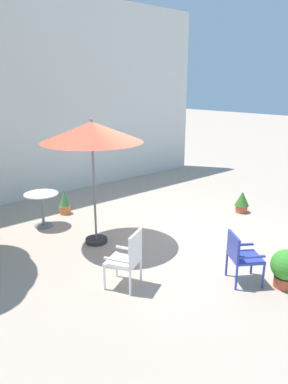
# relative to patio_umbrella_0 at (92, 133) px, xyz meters

# --- Properties ---
(ground_plane) EXTENTS (60.00, 60.00, 0.00)m
(ground_plane) POSITION_rel_patio_umbrella_0_xyz_m (1.25, -0.60, -2.20)
(ground_plane) COLOR tan
(villa_facade) EXTENTS (10.43, 0.30, 5.45)m
(villa_facade) POSITION_rel_patio_umbrella_0_xyz_m (1.25, 3.74, 0.52)
(villa_facade) COLOR silver
(villa_facade) RESTS_ON ground
(patio_umbrella_0) EXTENTS (1.92, 1.92, 2.48)m
(patio_umbrella_0) POSITION_rel_patio_umbrella_0_xyz_m (0.00, 0.00, 0.00)
(patio_umbrella_0) COLOR #2D2D2D
(patio_umbrella_0) RESTS_ON ground
(cafe_table_0) EXTENTS (0.74, 0.74, 0.77)m
(cafe_table_0) POSITION_rel_patio_umbrella_0_xyz_m (-0.43, 1.49, -1.66)
(cafe_table_0) COLOR silver
(cafe_table_0) RESTS_ON ground
(patio_chair_0) EXTENTS (0.63, 0.63, 0.94)m
(patio_chair_0) POSITION_rel_patio_umbrella_0_xyz_m (-0.55, -1.73, -1.68)
(patio_chair_0) COLOR white
(patio_chair_0) RESTS_ON ground
(patio_chair_1) EXTENTS (0.66, 0.66, 0.84)m
(patio_chair_1) POSITION_rel_patio_umbrella_0_xyz_m (0.90, -2.79, -1.71)
(patio_chair_1) COLOR #303EA1
(patio_chair_1) RESTS_ON ground
(potted_plant_1) EXTENTS (0.35, 0.35, 0.54)m
(potted_plant_1) POSITION_rel_patio_umbrella_0_xyz_m (3.73, -0.89, -1.92)
(potted_plant_1) COLOR #BE5638
(potted_plant_1) RESTS_ON ground
(potted_plant_2) EXTENTS (0.27, 0.27, 0.60)m
(potted_plant_2) POSITION_rel_patio_umbrella_0_xyz_m (0.34, 1.89, -1.92)
(potted_plant_2) COLOR #CE6E3A
(potted_plant_2) RESTS_ON ground
(potted_plant_3) EXTENTS (0.48, 0.48, 0.62)m
(potted_plant_3) POSITION_rel_patio_umbrella_0_xyz_m (1.32, -3.34, -1.87)
(potted_plant_3) COLOR #C05436
(potted_plant_3) RESTS_ON ground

